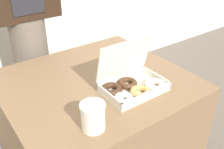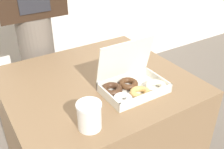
# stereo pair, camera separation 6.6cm
# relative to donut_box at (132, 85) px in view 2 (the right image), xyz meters

# --- Properties ---
(table) EXTENTS (0.97, 0.89, 0.75)m
(table) POSITION_rel_donut_box_xyz_m (-0.09, 0.19, -0.41)
(table) COLOR brown
(table) RESTS_ON ground_plane
(donut_box) EXTENTS (0.34, 0.24, 0.25)m
(donut_box) POSITION_rel_donut_box_xyz_m (0.00, 0.00, 0.00)
(donut_box) COLOR silver
(donut_box) RESTS_ON table
(coffee_cup) EXTENTS (0.10, 0.10, 0.12)m
(coffee_cup) POSITION_rel_donut_box_xyz_m (-0.31, -0.12, 0.02)
(coffee_cup) COLOR silver
(coffee_cup) RESTS_ON table
(person_customer) EXTENTS (0.43, 0.24, 1.79)m
(person_customer) POSITION_rel_donut_box_xyz_m (-0.22, 0.82, 0.18)
(person_customer) COLOR #665B51
(person_customer) RESTS_ON ground_plane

